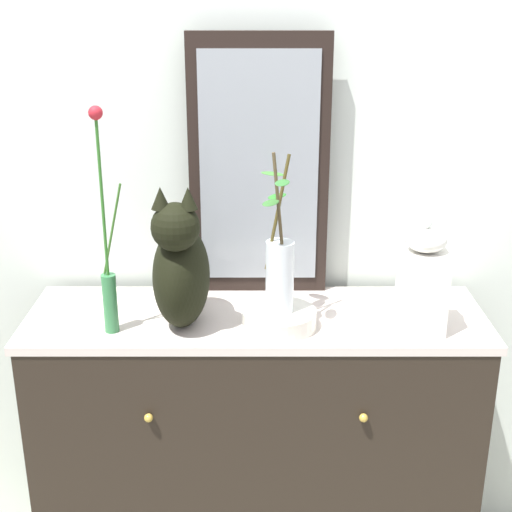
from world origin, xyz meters
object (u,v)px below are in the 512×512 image
(mirror_leaning, at_px, (259,168))
(cat_sitting, at_px, (181,268))
(bowl_porcelain, at_px, (279,319))
(vase_glass_clear, at_px, (279,270))
(sideboard, at_px, (256,452))
(vase_slim_green, at_px, (108,269))
(jar_lidded_porcelain, at_px, (422,281))

(mirror_leaning, relative_size, cat_sitting, 1.74)
(mirror_leaning, bearing_deg, cat_sitting, -130.37)
(bowl_porcelain, xyz_separation_m, vase_glass_clear, (-0.00, 0.00, 0.14))
(bowl_porcelain, bearing_deg, sideboard, 128.74)
(vase_slim_green, relative_size, jar_lidded_porcelain, 1.93)
(mirror_leaning, bearing_deg, bowl_porcelain, -78.15)
(sideboard, relative_size, vase_glass_clear, 2.97)
(vase_slim_green, relative_size, bowl_porcelain, 2.99)
(mirror_leaning, height_order, jar_lidded_porcelain, mirror_leaning)
(sideboard, bearing_deg, mirror_leaning, 87.32)
(sideboard, bearing_deg, jar_lidded_porcelain, -11.96)
(mirror_leaning, distance_m, bowl_porcelain, 0.45)
(cat_sitting, height_order, vase_slim_green, vase_slim_green)
(sideboard, relative_size, cat_sitting, 2.96)
(vase_glass_clear, height_order, jar_lidded_porcelain, vase_glass_clear)
(sideboard, height_order, bowl_porcelain, bowl_porcelain)
(cat_sitting, height_order, jar_lidded_porcelain, cat_sitting)
(sideboard, bearing_deg, vase_glass_clear, -51.51)
(mirror_leaning, xyz_separation_m, cat_sitting, (-0.21, -0.25, -0.22))
(bowl_porcelain, bearing_deg, mirror_leaning, 101.85)
(bowl_porcelain, bearing_deg, jar_lidded_porcelain, -2.22)
(vase_glass_clear, bearing_deg, bowl_porcelain, -22.75)
(sideboard, distance_m, bowl_porcelain, 0.51)
(cat_sitting, relative_size, vase_slim_green, 0.73)
(bowl_porcelain, bearing_deg, cat_sitting, 177.07)
(mirror_leaning, xyz_separation_m, vase_slim_green, (-0.40, -0.29, -0.20))
(mirror_leaning, height_order, cat_sitting, mirror_leaning)
(jar_lidded_porcelain, bearing_deg, bowl_porcelain, 177.78)
(cat_sitting, bearing_deg, vase_glass_clear, -2.87)
(cat_sitting, height_order, vase_glass_clear, vase_glass_clear)
(jar_lidded_porcelain, bearing_deg, mirror_leaning, 147.54)
(bowl_porcelain, bearing_deg, vase_glass_clear, 157.25)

